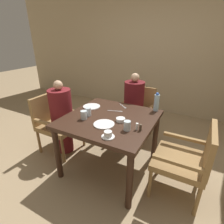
% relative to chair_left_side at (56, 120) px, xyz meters
% --- Properties ---
extents(ground_plane, '(16.00, 16.00, 0.00)m').
position_rel_chair_left_side_xyz_m(ground_plane, '(0.95, 0.00, -0.49)').
color(ground_plane, '#9E8460').
extents(wall_back, '(8.00, 0.06, 2.80)m').
position_rel_chair_left_side_xyz_m(wall_back, '(0.95, 2.31, 0.91)').
color(wall_back, tan).
rests_on(wall_back, ground_plane).
extents(dining_table, '(1.08, 1.07, 0.76)m').
position_rel_chair_left_side_xyz_m(dining_table, '(0.95, 0.00, 0.17)').
color(dining_table, '#331E14').
rests_on(dining_table, ground_plane).
extents(chair_left_side, '(0.55, 0.54, 0.88)m').
position_rel_chair_left_side_xyz_m(chair_left_side, '(0.00, 0.00, 0.00)').
color(chair_left_side, olive).
rests_on(chair_left_side, ground_plane).
extents(diner_in_left_chair, '(0.32, 0.32, 1.13)m').
position_rel_chair_left_side_xyz_m(diner_in_left_chair, '(0.14, 0.00, 0.09)').
color(diner_in_left_chair, maroon).
rests_on(diner_in_left_chair, ground_plane).
extents(chair_far_side, '(0.54, 0.55, 0.88)m').
position_rel_chair_left_side_xyz_m(chair_far_side, '(0.95, 0.94, 0.00)').
color(chair_far_side, olive).
rests_on(chair_far_side, ground_plane).
extents(diner_in_far_chair, '(0.32, 0.32, 1.16)m').
position_rel_chair_left_side_xyz_m(diner_in_far_chair, '(0.95, 0.80, 0.10)').
color(diner_in_far_chair, '#5B1419').
rests_on(diner_in_far_chair, ground_plane).
extents(chair_right_side, '(0.55, 0.54, 0.88)m').
position_rel_chair_left_side_xyz_m(chair_right_side, '(1.90, 0.00, 0.00)').
color(chair_right_side, olive).
rests_on(chair_right_side, ground_plane).
extents(plate_main_left, '(0.24, 0.24, 0.01)m').
position_rel_chair_left_side_xyz_m(plate_main_left, '(0.56, 0.17, 0.27)').
color(plate_main_left, white).
rests_on(plate_main_left, dining_table).
extents(plate_main_right, '(0.24, 0.24, 0.01)m').
position_rel_chair_left_side_xyz_m(plate_main_right, '(0.98, -0.20, 0.27)').
color(plate_main_right, white).
rests_on(plate_main_right, dining_table).
extents(teacup_with_saucer, '(0.13, 0.13, 0.06)m').
position_rel_chair_left_side_xyz_m(teacup_with_saucer, '(1.15, -0.41, 0.30)').
color(teacup_with_saucer, white).
rests_on(teacup_with_saucer, dining_table).
extents(bowl_small, '(0.11, 0.11, 0.04)m').
position_rel_chair_left_side_xyz_m(bowl_small, '(1.11, -0.04, 0.29)').
color(bowl_small, white).
rests_on(bowl_small, dining_table).
extents(water_bottle, '(0.07, 0.07, 0.25)m').
position_rel_chair_left_side_xyz_m(water_bottle, '(1.39, 0.47, 0.38)').
color(water_bottle, '#A3C6DB').
rests_on(water_bottle, dining_table).
extents(glass_tall_near, '(0.08, 0.08, 0.11)m').
position_rel_chair_left_side_xyz_m(glass_tall_near, '(0.69, -0.19, 0.32)').
color(glass_tall_near, silver).
rests_on(glass_tall_near, dining_table).
extents(glass_tall_mid, '(0.08, 0.08, 0.11)m').
position_rel_chair_left_side_xyz_m(glass_tall_mid, '(0.68, -0.08, 0.32)').
color(glass_tall_mid, silver).
rests_on(glass_tall_mid, dining_table).
extents(glass_tall_far, '(0.08, 0.08, 0.11)m').
position_rel_chair_left_side_xyz_m(glass_tall_far, '(1.26, -0.19, 0.32)').
color(glass_tall_far, silver).
rests_on(glass_tall_far, dining_table).
extents(salt_shaker, '(0.03, 0.03, 0.08)m').
position_rel_chair_left_side_xyz_m(salt_shaker, '(1.35, -0.13, 0.31)').
color(salt_shaker, white).
rests_on(salt_shaker, dining_table).
extents(pepper_shaker, '(0.03, 0.03, 0.07)m').
position_rel_chair_left_side_xyz_m(pepper_shaker, '(1.39, -0.13, 0.31)').
color(pepper_shaker, '#4C3D2D').
rests_on(pepper_shaker, dining_table).
extents(fork_beside_plate, '(0.16, 0.13, 0.00)m').
position_rel_chair_left_side_xyz_m(fork_beside_plate, '(0.95, 0.39, 0.27)').
color(fork_beside_plate, silver).
rests_on(fork_beside_plate, dining_table).
extents(knife_beside_plate, '(0.19, 0.07, 0.00)m').
position_rel_chair_left_side_xyz_m(knife_beside_plate, '(0.93, 0.20, 0.27)').
color(knife_beside_plate, silver).
rests_on(knife_beside_plate, dining_table).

